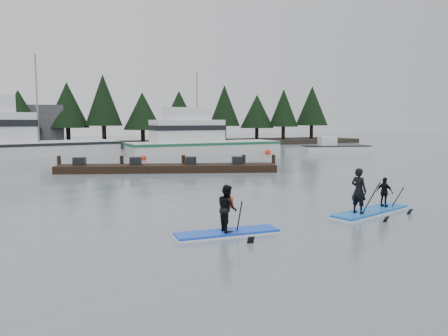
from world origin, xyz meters
name	(u,v)px	position (x,y,z in m)	size (l,w,h in m)	color
ground	(294,218)	(0.00, 0.00, 0.00)	(160.00, 160.00, 0.00)	slate
far_shore	(108,145)	(0.00, 42.00, 0.30)	(70.00, 8.00, 0.60)	#2D281E
treeline	(108,147)	(0.00, 42.00, 0.00)	(60.00, 4.00, 8.00)	black
fishing_boat_large	(3,149)	(-10.61, 29.77, 0.78)	(18.76, 8.58, 10.17)	silver
fishing_boat_medium	(200,147)	(6.77, 27.79, 0.63)	(15.09, 4.91, 8.82)	silver
skiff	(336,149)	(19.57, 23.19, 0.38)	(6.50, 1.95, 0.76)	silver
floating_dock	(167,168)	(-0.30, 14.51, 0.23)	(13.83, 1.84, 0.46)	black
buoy_b	(144,160)	(0.22, 23.61, 0.00)	(0.49, 0.49, 0.49)	#F82A0C
buoy_c	(268,154)	(12.86, 25.14, 0.00)	(0.55, 0.55, 0.55)	#F82A0C
paddleboard_solo	(227,217)	(-2.93, -1.08, 0.53)	(3.08, 1.13, 1.90)	blue
paddleboard_duo	(369,200)	(2.82, -0.46, 0.49)	(3.72, 1.88, 2.20)	blue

